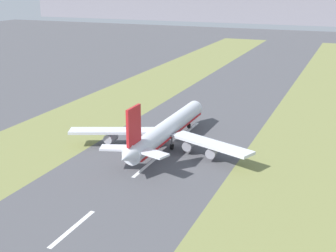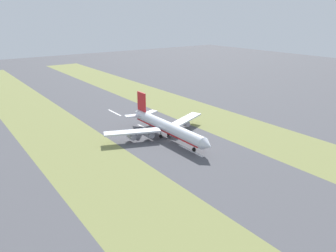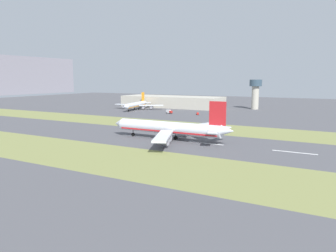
{
  "view_description": "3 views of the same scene",
  "coord_description": "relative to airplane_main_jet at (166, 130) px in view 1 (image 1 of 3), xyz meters",
  "views": [
    {
      "loc": [
        56.15,
        -142.64,
        54.45
      ],
      "look_at": [
        -0.92,
        -3.11,
        7.0
      ],
      "focal_mm": 50.0,
      "sensor_mm": 36.0,
      "label": 1
    },
    {
      "loc": [
        94.72,
        128.7,
        63.08
      ],
      "look_at": [
        -0.92,
        -3.11,
        7.0
      ],
      "focal_mm": 35.0,
      "sensor_mm": 36.0,
      "label": 2
    },
    {
      "loc": [
        -142.6,
        -81.45,
        30.74
      ],
      "look_at": [
        -0.92,
        -3.11,
        7.0
      ],
      "focal_mm": 35.0,
      "sensor_mm": 36.0,
      "label": 3
    }
  ],
  "objects": [
    {
      "name": "ground_plane",
      "position": [
        0.91,
        5.01,
        -6.02
      ],
      "size": [
        800.0,
        800.0,
        0.0
      ],
      "primitive_type": "plane",
      "color": "#4C4C51"
    },
    {
      "name": "centreline_dash_mid",
      "position": [
        0.91,
        -18.09,
        -6.01
      ],
      "size": [
        1.2,
        18.0,
        0.01
      ],
      "primitive_type": "cube",
      "color": "silver",
      "rests_on": "ground"
    },
    {
      "name": "centreline_dash_near",
      "position": [
        0.91,
        -58.09,
        -6.01
      ],
      "size": [
        1.2,
        18.0,
        0.01
      ],
      "primitive_type": "cube",
      "color": "silver",
      "rests_on": "ground"
    },
    {
      "name": "grass_median_west",
      "position": [
        -44.09,
        5.01,
        -6.02
      ],
      "size": [
        40.0,
        600.0,
        0.01
      ],
      "primitive_type": "cube",
      "color": "olive",
      "rests_on": "ground"
    },
    {
      "name": "airplane_main_jet",
      "position": [
        0.0,
        0.0,
        0.0
      ],
      "size": [
        64.14,
        67.02,
        20.2
      ],
      "color": "silver",
      "rests_on": "ground"
    },
    {
      "name": "grass_median_east",
      "position": [
        45.91,
        5.01,
        -6.02
      ],
      "size": [
        40.0,
        600.0,
        0.01
      ],
      "primitive_type": "cube",
      "color": "olive",
      "rests_on": "ground"
    },
    {
      "name": "centreline_dash_far",
      "position": [
        0.91,
        21.91,
        -6.01
      ],
      "size": [
        1.2,
        18.0,
        0.01
      ],
      "primitive_type": "cube",
      "color": "silver",
      "rests_on": "ground"
    }
  ]
}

